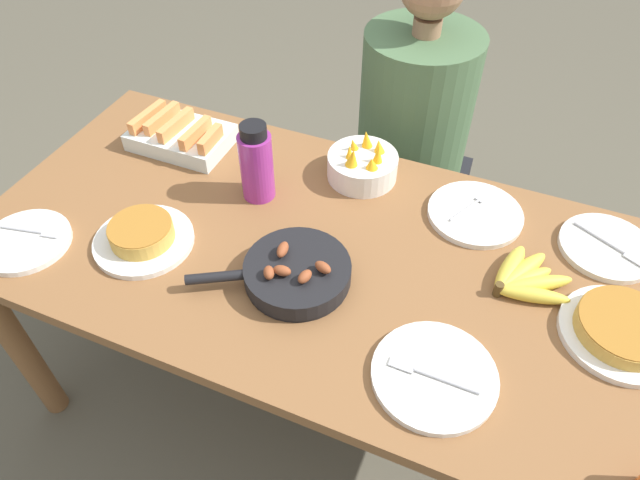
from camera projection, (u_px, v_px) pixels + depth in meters
name	position (u px, v px, depth m)	size (l,w,h in m)	color
ground_plane	(320.00, 398.00, 1.92)	(14.00, 14.00, 0.00)	#565142
dining_table	(320.00, 275.00, 1.46)	(1.72, 0.84, 0.74)	brown
banana_bunch	(523.00, 279.00, 1.29)	(0.18, 0.18, 0.04)	gold
melon_tray	(180.00, 135.00, 1.65)	(0.28, 0.18, 0.09)	silver
skillet	(295.00, 273.00, 1.29)	(0.35, 0.26, 0.08)	black
frittata_plate_center	(622.00, 330.00, 1.19)	(0.25, 0.25, 0.05)	silver
frittata_plate_side	(143.00, 236.00, 1.38)	(0.24, 0.24, 0.06)	silver
empty_plate_near_front	(434.00, 375.00, 1.13)	(0.25, 0.25, 0.02)	silver
empty_plate_far_left	(26.00, 242.00, 1.39)	(0.22, 0.22, 0.02)	silver
empty_plate_far_right	(475.00, 214.00, 1.46)	(0.24, 0.24, 0.02)	silver
empty_plate_mid_edge	(607.00, 247.00, 1.38)	(0.23, 0.23, 0.02)	silver
fruit_bowl_mango	(362.00, 165.00, 1.55)	(0.19, 0.19, 0.12)	silver
water_bottle	(256.00, 163.00, 1.45)	(0.09, 0.09, 0.22)	#992D89
person_figure	(408.00, 166.00, 1.99)	(0.40, 0.40, 1.21)	black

